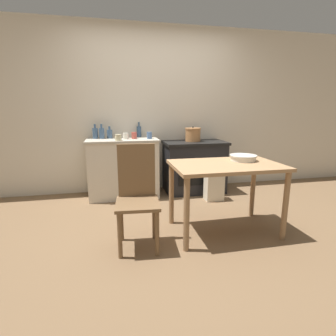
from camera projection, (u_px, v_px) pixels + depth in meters
ground_plane at (178, 228)px, 2.94m from camera, size 14.00×14.00×0.00m
wall_back at (154, 110)px, 4.16m from camera, size 8.00×0.07×2.55m
counter_cabinet at (123, 168)px, 3.94m from camera, size 1.04×0.59×0.87m
stove at (194, 166)px, 4.17m from camera, size 0.96×0.60×0.80m
work_table at (226, 174)px, 2.73m from camera, size 1.12×0.72×0.75m
chair at (137, 194)px, 2.49m from camera, size 0.43×0.43×0.98m
flour_sack at (214, 187)px, 3.80m from camera, size 0.26×0.18×0.38m
stock_pot at (193, 135)px, 4.09m from camera, size 0.25×0.25×0.23m
mixing_bowl_large at (243, 157)px, 2.85m from camera, size 0.29×0.29×0.06m
bottle_far_left at (139, 131)px, 4.08m from camera, size 0.07×0.07×0.23m
bottle_left at (110, 134)px, 3.90m from camera, size 0.08×0.08×0.18m
bottle_mid_left at (102, 133)px, 3.85m from camera, size 0.08×0.08×0.22m
bottle_center_left at (95, 133)px, 3.86m from camera, size 0.08×0.08×0.21m
cup_center at (134, 135)px, 3.85m from camera, size 0.08×0.08×0.10m
cup_center_right at (149, 135)px, 3.85m from camera, size 0.07×0.07×0.10m
cup_mid_right at (126, 136)px, 3.81m from camera, size 0.08×0.08×0.09m
cup_right at (118, 138)px, 3.63m from camera, size 0.09×0.09×0.09m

